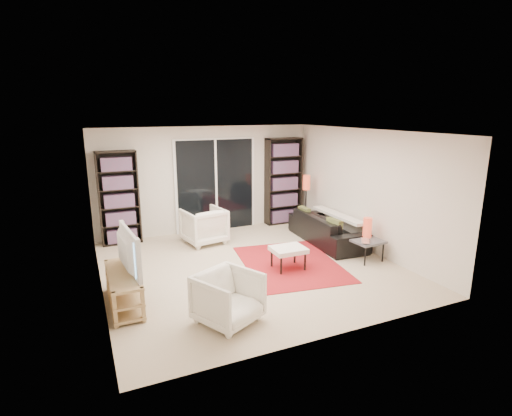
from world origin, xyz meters
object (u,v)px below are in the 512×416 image
at_px(bookshelf_right, 284,181).
at_px(ottoman, 288,250).
at_px(sofa, 327,228).
at_px(floor_lamp, 306,188).
at_px(bookshelf_left, 119,198).
at_px(armchair_front, 228,298).
at_px(tv_stand, 124,288).
at_px(armchair_back, 204,226).
at_px(side_table, 366,242).

relative_size(bookshelf_right, ottoman, 3.53).
distance_m(bookshelf_right, ottoman, 3.08).
height_order(sofa, floor_lamp, floor_lamp).
relative_size(bookshelf_left, floor_lamp, 1.54).
distance_m(armchair_front, floor_lamp, 4.70).
xyz_separation_m(armchair_front, floor_lamp, (3.21, 3.38, 0.61)).
relative_size(bookshelf_left, tv_stand, 1.51).
relative_size(bookshelf_left, armchair_back, 2.37).
distance_m(sofa, floor_lamp, 1.30).
height_order(bookshelf_left, floor_lamp, bookshelf_left).
bearing_deg(armchair_front, floor_lamp, 19.84).
height_order(armchair_back, floor_lamp, floor_lamp).
bearing_deg(tv_stand, armchair_front, -41.31).
height_order(bookshelf_left, sofa, bookshelf_left).
bearing_deg(floor_lamp, ottoman, -127.55).
height_order(bookshelf_left, ottoman, bookshelf_left).
relative_size(tv_stand, armchair_front, 1.71).
height_order(tv_stand, sofa, sofa).
bearing_deg(ottoman, side_table, -7.98).
bearing_deg(tv_stand, ottoman, 4.57).
xyz_separation_m(bookshelf_right, armchair_front, (-2.92, -3.98, -0.71)).
bearing_deg(armchair_back, bookshelf_right, -172.33).
xyz_separation_m(ottoman, floor_lamp, (1.61, 2.09, 0.61)).
bearing_deg(bookshelf_left, sofa, -23.26).
height_order(bookshelf_left, bookshelf_right, bookshelf_right).
relative_size(sofa, armchair_front, 2.77).
bearing_deg(side_table, sofa, 93.59).
xyz_separation_m(bookshelf_left, floor_lamp, (4.14, -0.60, -0.02)).
xyz_separation_m(bookshelf_right, ottoman, (-1.32, -2.69, -0.70)).
relative_size(armchair_front, side_table, 1.31).
bearing_deg(bookshelf_left, bookshelf_right, -0.00).
xyz_separation_m(sofa, armchair_back, (-2.40, 1.02, 0.07)).
distance_m(bookshelf_left, side_table, 5.04).
xyz_separation_m(bookshelf_left, side_table, (4.07, -2.91, -0.61)).
xyz_separation_m(armchair_back, floor_lamp, (2.55, 0.10, 0.58)).
bearing_deg(armchair_back, armchair_front, 69.08).
height_order(tv_stand, side_table, tv_stand).
bearing_deg(floor_lamp, bookshelf_left, 171.78).
relative_size(bookshelf_left, bookshelf_right, 0.93).
relative_size(armchair_back, floor_lamp, 0.65).
distance_m(sofa, side_table, 1.19).
distance_m(bookshelf_left, ottoman, 3.75).
distance_m(sofa, armchair_back, 2.61).
bearing_deg(ottoman, floor_lamp, 52.45).
relative_size(bookshelf_left, sofa, 0.93).
height_order(bookshelf_right, floor_lamp, bookshelf_right).
xyz_separation_m(armchair_back, side_table, (2.48, -2.21, -0.01)).
bearing_deg(armchair_back, ottoman, 105.70).
relative_size(bookshelf_left, side_table, 3.39).
distance_m(bookshelf_right, armchair_back, 2.46).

